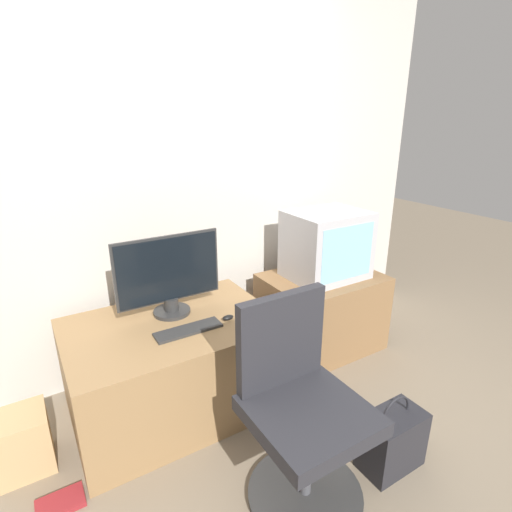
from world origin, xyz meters
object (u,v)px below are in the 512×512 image
Objects in this scene: crt_tv at (327,245)px; office_chair at (300,415)px; book at (60,503)px; handbag at (392,440)px; main_monitor at (169,275)px; cardboard_box_lower at (23,442)px; mouse at (228,318)px; keyboard at (188,330)px.

office_chair is at bearing -134.98° from crt_tv.
office_chair is 4.65× the size of book.
crt_tv is 1.30× the size of handbag.
crt_tv reaches higher than book.
main_monitor is 1.15× the size of crt_tv.
book is (0.11, -0.31, -0.14)m from cardboard_box_lower.
cardboard_box_lower is at bearing -169.96° from main_monitor.
main_monitor is 1.11m from crt_tv.
book is (-0.95, 0.47, -0.40)m from office_chair.
handbag is (0.45, -0.81, -0.41)m from mouse.
cardboard_box_lower is 0.35m from book.
handbag is (0.69, -1.05, -0.63)m from main_monitor.
office_chair is 3.05× the size of cardboard_box_lower.
crt_tv reaches higher than keyboard.
mouse is at bearing -5.13° from cardboard_box_lower.
keyboard is 0.93m from cardboard_box_lower.
keyboard is at bearing 16.46° from book.
crt_tv is 1.73× the size of cardboard_box_lower.
crt_tv is 1.30m from office_chair.
book is at bearing 153.82° from office_chair.
main_monitor is 1.68× the size of keyboard.
handbag is (1.51, -0.91, 0.00)m from cardboard_box_lower.
cardboard_box_lower is (-0.83, 0.10, -0.41)m from keyboard.
handbag is 2.03× the size of book.
handbag is at bearing -16.19° from office_chair.
book is at bearing -70.73° from cardboard_box_lower.
main_monitor is at bearing 32.30° from book.
mouse is (0.24, -0.24, -0.22)m from main_monitor.
book is at bearing -167.44° from mouse.
crt_tv is 2.64× the size of book.
keyboard is 5.42× the size of mouse.
keyboard is at bearing -89.56° from main_monitor.
crt_tv is at bearing 13.04° from mouse.
mouse is at bearing 89.27° from office_chair.
office_chair reaches higher than keyboard.
cardboard_box_lower is at bearing 109.27° from book.
office_chair is at bearing 163.81° from handbag.
cardboard_box_lower is at bearing 149.08° from handbag.
main_monitor reaches higher than keyboard.
cardboard_box_lower is 1.52× the size of book.
crt_tv reaches higher than mouse.
office_chair is at bearing -71.60° from keyboard.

